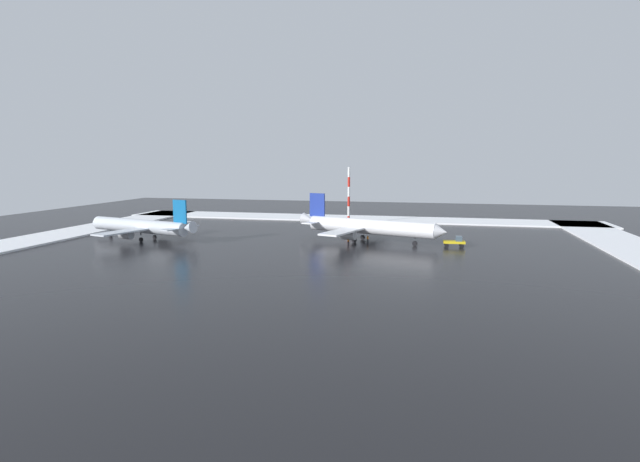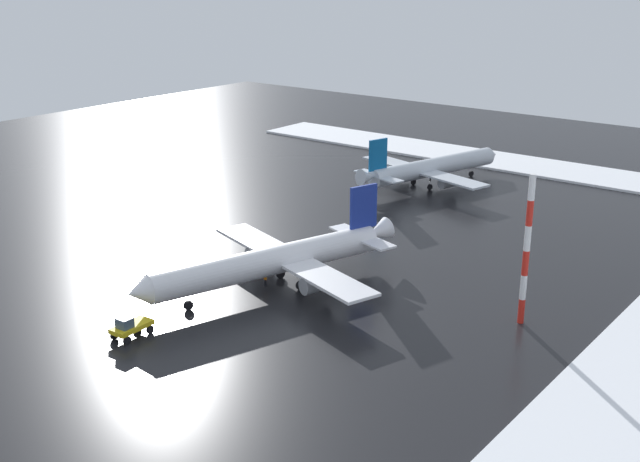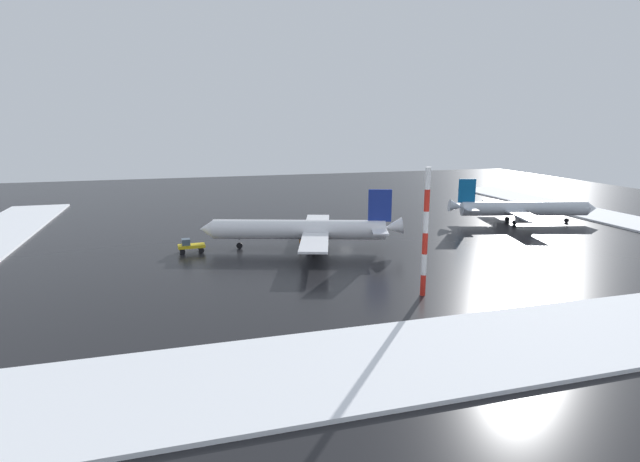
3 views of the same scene
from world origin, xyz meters
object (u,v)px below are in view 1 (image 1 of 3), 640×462
ground_crew_near_tug (368,239)px  antenna_mast (349,197)px  pushback_tug (455,242)px  ground_crew_beside_wing (348,241)px  airplane_distant_tail (367,226)px  airplane_parked_portside (141,226)px

ground_crew_near_tug → antenna_mast: size_ratio=0.10×
pushback_tug → ground_crew_near_tug: bearing=172.1°
antenna_mast → ground_crew_beside_wing: bearing=99.6°
airplane_distant_tail → pushback_tug: airplane_distant_tail is taller
airplane_distant_tail → airplane_parked_portside: 53.70m
ground_crew_beside_wing → antenna_mast: 34.90m
ground_crew_beside_wing → antenna_mast: size_ratio=0.10×
airplane_distant_tail → antenna_mast: size_ratio=2.11×
pushback_tug → airplane_parked_portside: bearing=-177.7°
ground_crew_beside_wing → airplane_parked_portside: bearing=67.3°
antenna_mast → ground_crew_near_tug: bearing=107.9°
airplane_parked_portside → antenna_mast: 57.77m
airplane_distant_tail → ground_crew_beside_wing: 7.05m
airplane_parked_portside → pushback_tug: airplane_parked_portside is taller
ground_crew_beside_wing → antenna_mast: bearing=-17.5°
ground_crew_near_tug → airplane_parked_portside: bearing=102.1°
airplane_parked_portside → antenna_mast: (-43.71, -37.42, 5.17)m
airplane_distant_tail → ground_crew_near_tug: size_ratio=20.98×
airplane_distant_tail → antenna_mast: bearing=125.5°
pushback_tug → airplane_distant_tail: bearing=168.5°
ground_crew_near_tug → antenna_mast: 31.76m
pushback_tug → antenna_mast: (29.01, -31.19, 7.21)m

